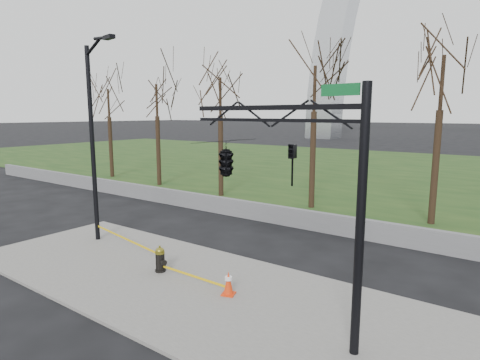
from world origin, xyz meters
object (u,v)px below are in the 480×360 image
Objects in this scene: fire_hydrant at (160,260)px; traffic_signal_mast at (247,161)px; traffic_cone at (228,283)px; street_light at (94,130)px.

traffic_signal_mast reaches higher than fire_hydrant.
fire_hydrant is at bearing 178.92° from traffic_cone.
fire_hydrant is at bearing 0.78° from street_light.
traffic_cone is 0.12× the size of traffic_signal_mast.
traffic_signal_mast is at bearing 7.55° from fire_hydrant.
traffic_signal_mast is (0.84, -0.28, 3.69)m from traffic_cone.
street_light reaches higher than fire_hydrant.
traffic_cone is 0.09× the size of street_light.
fire_hydrant is 5.24m from traffic_signal_mast.
fire_hydrant is 1.25× the size of traffic_cone.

